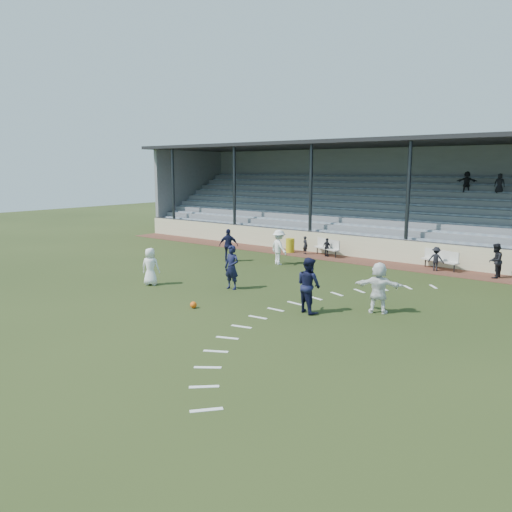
# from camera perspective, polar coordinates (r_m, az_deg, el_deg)

# --- Properties ---
(ground) EXTENTS (90.00, 90.00, 0.00)m
(ground) POSITION_cam_1_polar(r_m,az_deg,el_deg) (19.73, -4.49, -4.72)
(ground) COLOR #273415
(ground) RESTS_ON ground
(cinder_track) EXTENTS (34.00, 2.00, 0.02)m
(cinder_track) POSITION_cam_1_polar(r_m,az_deg,el_deg) (28.18, 10.07, -0.36)
(cinder_track) COLOR #532C21
(cinder_track) RESTS_ON ground
(retaining_wall) EXTENTS (34.00, 0.18, 1.20)m
(retaining_wall) POSITION_cam_1_polar(r_m,az_deg,el_deg) (29.00, 11.09, 1.09)
(retaining_wall) COLOR beige
(retaining_wall) RESTS_ON ground
(bench_left) EXTENTS (2.00, 1.18, 0.95)m
(bench_left) POSITION_cam_1_polar(r_m,az_deg,el_deg) (29.03, 8.17, 1.15)
(bench_left) COLOR silver
(bench_left) RESTS_ON cinder_track
(bench_right) EXTENTS (2.02, 1.10, 0.95)m
(bench_right) POSITION_cam_1_polar(r_m,az_deg,el_deg) (26.54, 20.35, -0.21)
(bench_right) COLOR silver
(bench_right) RESTS_ON cinder_track
(trash_bin) EXTENTS (0.52, 0.52, 0.84)m
(trash_bin) POSITION_cam_1_polar(r_m,az_deg,el_deg) (29.95, 3.92, 1.22)
(trash_bin) COLOR gold
(trash_bin) RESTS_ON cinder_track
(football) EXTENTS (0.24, 0.24, 0.24)m
(football) POSITION_cam_1_polar(r_m,az_deg,el_deg) (18.28, -7.17, -5.56)
(football) COLOR #F25B0E
(football) RESTS_ON ground
(player_white_lead) EXTENTS (0.94, 0.82, 1.62)m
(player_white_lead) POSITION_cam_1_polar(r_m,az_deg,el_deg) (22.02, -11.97, -1.19)
(player_white_lead) COLOR white
(player_white_lead) RESTS_ON ground
(player_navy_lead) EXTENTS (0.70, 0.49, 1.85)m
(player_navy_lead) POSITION_cam_1_polar(r_m,az_deg,el_deg) (20.81, -2.79, -1.31)
(player_navy_lead) COLOR #121533
(player_navy_lead) RESTS_ON ground
(player_navy_mid) EXTENTS (1.15, 1.02, 1.96)m
(player_navy_mid) POSITION_cam_1_polar(r_m,az_deg,el_deg) (17.52, 6.04, -3.32)
(player_navy_mid) COLOR #121533
(player_navy_mid) RESTS_ON ground
(player_white_wing) EXTENTS (1.35, 1.06, 1.83)m
(player_white_wing) POSITION_cam_1_polar(r_m,az_deg,el_deg) (26.17, 2.64, 1.01)
(player_white_wing) COLOR white
(player_white_wing) RESTS_ON ground
(player_navy_wing) EXTENTS (1.12, 0.89, 1.77)m
(player_navy_wing) POSITION_cam_1_polar(r_m,az_deg,el_deg) (27.03, -3.14, 1.24)
(player_navy_wing) COLOR #121533
(player_navy_wing) RESTS_ON ground
(player_white_back) EXTENTS (1.76, 1.07, 1.81)m
(player_white_back) POSITION_cam_1_polar(r_m,az_deg,el_deg) (17.90, 13.85, -3.52)
(player_white_back) COLOR white
(player_white_back) RESTS_ON ground
(official) EXTENTS (0.65, 0.81, 1.60)m
(official) POSITION_cam_1_polar(r_m,az_deg,el_deg) (25.35, 25.68, -0.49)
(official) COLOR black
(official) RESTS_ON cinder_track
(sub_left_near) EXTENTS (0.45, 0.38, 1.06)m
(sub_left_near) POSITION_cam_1_polar(r_m,az_deg,el_deg) (29.41, 5.65, 1.25)
(sub_left_near) COLOR black
(sub_left_near) RESTS_ON cinder_track
(sub_left_far) EXTENTS (0.67, 0.39, 1.07)m
(sub_left_far) POSITION_cam_1_polar(r_m,az_deg,el_deg) (28.70, 8.12, 0.99)
(sub_left_far) COLOR black
(sub_left_far) RESTS_ON cinder_track
(sub_right) EXTENTS (0.79, 0.48, 1.19)m
(sub_right) POSITION_cam_1_polar(r_m,az_deg,el_deg) (26.03, 19.89, -0.31)
(sub_right) COLOR black
(sub_right) RESTS_ON cinder_track
(grandstand) EXTENTS (34.60, 9.00, 6.61)m
(grandstand) POSITION_cam_1_polar(r_m,az_deg,el_deg) (33.06, 14.92, 4.81)
(grandstand) COLOR gray
(grandstand) RESTS_ON ground
(penalty_arc) EXTENTS (3.89, 14.63, 0.01)m
(penalty_arc) POSITION_cam_1_polar(r_m,az_deg,el_deg) (17.31, 5.70, -6.83)
(penalty_arc) COLOR white
(penalty_arc) RESTS_ON ground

